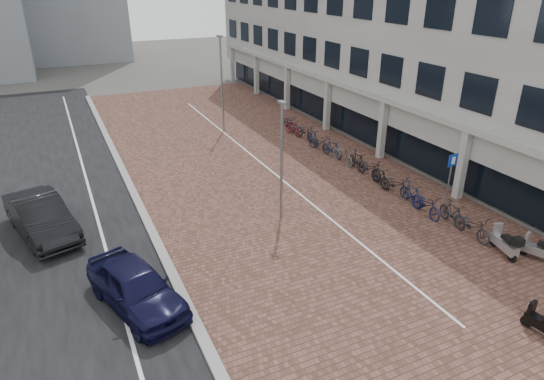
{
  "coord_description": "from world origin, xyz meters",
  "views": [
    {
      "loc": [
        -7.81,
        -10.64,
        9.71
      ],
      "look_at": [
        0.0,
        6.0,
        1.3
      ],
      "focal_mm": 31.12,
      "sensor_mm": 36.0,
      "label": 1
    }
  ],
  "objects": [
    {
      "name": "scooter_front",
      "position": [
        6.66,
        -0.5,
        0.54
      ],
      "size": [
        0.87,
        1.64,
        1.08
      ],
      "primitive_type": null,
      "rotation": [
        0.0,
        0.0,
        -0.25
      ],
      "color": "#A0A0A4",
      "rests_on": "ground"
    },
    {
      "name": "bike_row",
      "position": [
        6.41,
        9.05,
        0.52
      ],
      "size": [
        1.29,
        18.12,
        1.05
      ],
      "color": "black",
      "rests_on": "ground"
    },
    {
      "name": "lane_line",
      "position": [
        -7.0,
        12.0,
        0.02
      ],
      "size": [
        0.12,
        44.0,
        0.0
      ],
      "primitive_type": "cube",
      "color": "white",
      "rests_on": "street_asphalt"
    },
    {
      "name": "street_asphalt",
      "position": [
        -9.0,
        12.0,
        0.01
      ],
      "size": [
        8.0,
        50.0,
        0.03
      ],
      "primitive_type": "cube",
      "color": "black",
      "rests_on": "ground"
    },
    {
      "name": "parking_sign",
      "position": [
        7.5,
        3.4,
        1.78
      ],
      "size": [
        0.55,
        0.11,
        2.63
      ],
      "rotation": [
        0.0,
        0.0,
        0.11
      ],
      "color": "slate",
      "rests_on": "ground"
    },
    {
      "name": "car_dark",
      "position": [
        -9.12,
        8.6,
        0.81
      ],
      "size": [
        2.97,
        5.19,
        1.62
      ],
      "primitive_type": "imported",
      "rotation": [
        0.0,
        0.0,
        0.27
      ],
      "color": "black",
      "rests_on": "ground"
    },
    {
      "name": "parking_line",
      "position": [
        2.2,
        12.0,
        0.04
      ],
      "size": [
        0.1,
        30.0,
        0.0
      ],
      "primitive_type": "cube",
      "color": "white",
      "rests_on": "plaza_brick"
    },
    {
      "name": "lamp_far",
      "position": [
        2.32,
        18.67,
        3.11
      ],
      "size": [
        0.12,
        0.12,
        6.22
      ],
      "primitive_type": "cylinder",
      "color": "slate",
      "rests_on": "ground"
    },
    {
      "name": "lamp_near",
      "position": [
        0.34,
        5.8,
        2.56
      ],
      "size": [
        0.12,
        0.12,
        5.12
      ],
      "primitive_type": "cylinder",
      "color": "slate",
      "rests_on": "ground"
    },
    {
      "name": "car_navy",
      "position": [
        -6.5,
        2.27,
        0.74
      ],
      "size": [
        2.99,
        4.7,
        1.49
      ],
      "primitive_type": "imported",
      "rotation": [
        0.0,
        0.0,
        0.3
      ],
      "color": "black",
      "rests_on": "ground"
    },
    {
      "name": "scooter_back",
      "position": [
        7.5,
        -1.36,
        0.5
      ],
      "size": [
        0.96,
        1.53,
        1.01
      ],
      "primitive_type": null,
      "rotation": [
        0.0,
        0.0,
        0.38
      ],
      "color": "#97969B",
      "rests_on": "ground"
    },
    {
      "name": "curb",
      "position": [
        -5.1,
        12.0,
        0.07
      ],
      "size": [
        0.35,
        42.0,
        0.14
      ],
      "primitive_type": "cube",
      "color": "gray",
      "rests_on": "ground"
    },
    {
      "name": "plaza_brick",
      "position": [
        2.0,
        12.0,
        0.01
      ],
      "size": [
        14.5,
        42.0,
        0.04
      ],
      "primitive_type": "cube",
      "color": "brown",
      "rests_on": "ground"
    },
    {
      "name": "ground",
      "position": [
        0.0,
        0.0,
        0.0
      ],
      "size": [
        140.0,
        140.0,
        0.0
      ],
      "primitive_type": "plane",
      "color": "#474442",
      "rests_on": "ground"
    }
  ]
}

